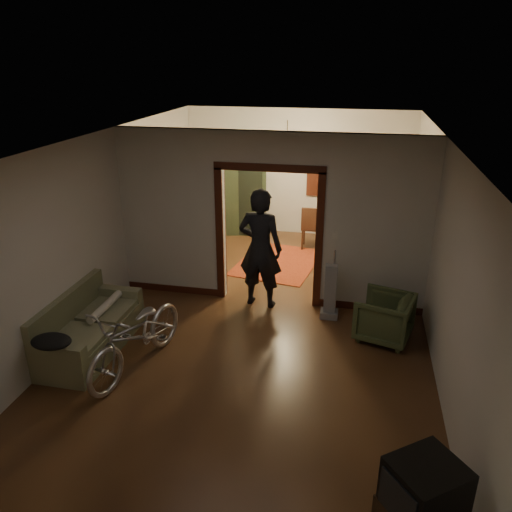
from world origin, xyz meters
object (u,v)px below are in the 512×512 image
(desk, at_px, (344,227))
(bicycle, at_px, (137,335))
(person, at_px, (260,249))
(sofa, at_px, (89,323))
(locker, at_px, (244,190))
(armchair, at_px, (384,317))

(desk, bearing_deg, bicycle, -110.15)
(person, bearing_deg, sofa, 49.11)
(bicycle, bearing_deg, locker, 101.59)
(armchair, bearing_deg, person, -93.63)
(locker, relative_size, desk, 1.93)
(desk, bearing_deg, locker, 175.86)
(sofa, bearing_deg, desk, 57.06)
(armchair, distance_m, locker, 5.21)
(sofa, relative_size, locker, 0.90)
(bicycle, bearing_deg, desk, 78.09)
(desk, bearing_deg, sofa, -118.70)
(sofa, height_order, bicycle, bicycle)
(desk, bearing_deg, person, -106.72)
(sofa, relative_size, desk, 1.73)
(bicycle, xyz_separation_m, locker, (0.12, 5.61, 0.51))
(sofa, height_order, locker, locker)
(person, bearing_deg, locker, -65.73)
(person, xyz_separation_m, desk, (1.22, 3.13, -0.60))
(sofa, distance_m, armchair, 4.16)
(person, relative_size, locker, 0.99)
(bicycle, height_order, person, person)
(person, distance_m, locker, 3.65)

